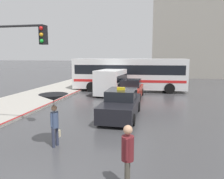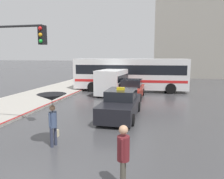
# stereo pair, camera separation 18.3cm
# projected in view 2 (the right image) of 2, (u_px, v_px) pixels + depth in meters

# --- Properties ---
(taxi) EXTENTS (1.91, 4.66, 1.70)m
(taxi) POSITION_uv_depth(u_px,v_px,m) (121.00, 104.00, 12.39)
(taxi) COLOR black
(taxi) RESTS_ON ground_plane
(sedan_red) EXTENTS (1.91, 4.26, 1.52)m
(sedan_red) POSITION_uv_depth(u_px,v_px,m) (131.00, 90.00, 18.03)
(sedan_red) COLOR #A52D23
(sedan_red) RESTS_ON ground_plane
(ambulance_van) EXTENTS (2.50, 5.23, 2.23)m
(ambulance_van) POSITION_uv_depth(u_px,v_px,m) (115.00, 80.00, 19.78)
(ambulance_van) COLOR white
(ambulance_van) RESTS_ON ground_plane
(city_bus) EXTENTS (11.02, 3.20, 3.16)m
(city_bus) POSITION_uv_depth(u_px,v_px,m) (130.00, 73.00, 21.50)
(city_bus) COLOR silver
(city_bus) RESTS_ON ground_plane
(pedestrian_with_umbrella) EXTENTS (1.08, 1.08, 2.04)m
(pedestrian_with_umbrella) POSITION_uv_depth(u_px,v_px,m) (52.00, 104.00, 8.15)
(pedestrian_with_umbrella) COLOR #2D3347
(pedestrian_with_umbrella) RESTS_ON ground_plane
(pedestrian_man) EXTENTS (0.32, 0.47, 1.73)m
(pedestrian_man) POSITION_uv_depth(u_px,v_px,m) (123.00, 152.00, 5.52)
(pedestrian_man) COLOR #4C473D
(pedestrian_man) RESTS_ON ground_plane
(traffic_light) EXTENTS (3.56, 0.38, 5.01)m
(traffic_light) POSITION_uv_depth(u_px,v_px,m) (6.00, 54.00, 9.81)
(traffic_light) COLOR black
(traffic_light) RESTS_ON ground_plane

